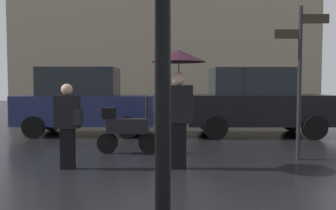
{
  "coord_description": "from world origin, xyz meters",
  "views": [
    {
      "loc": [
        0.17,
        -2.97,
        1.53
      ],
      "look_at": [
        0.18,
        4.63,
        1.08
      ],
      "focal_mm": 38.27,
      "sensor_mm": 36.0,
      "label": 1
    }
  ],
  "objects": [
    {
      "name": "parked_car_left",
      "position": [
        -2.35,
        7.86,
        1.0
      ],
      "size": [
        4.08,
        1.84,
        2.02
      ],
      "rotation": [
        0.0,
        0.0,
        -0.15
      ],
      "color": "#1E234C",
      "rests_on": "ground"
    },
    {
      "name": "pedestrian_with_bag",
      "position": [
        -1.61,
        3.41,
        0.87
      ],
      "size": [
        0.48,
        0.24,
        1.53
      ],
      "rotation": [
        0.0,
        0.0,
        3.68
      ],
      "color": "black",
      "rests_on": "ground"
    },
    {
      "name": "street_signpost",
      "position": [
        2.81,
        4.21,
        1.86
      ],
      "size": [
        1.08,
        0.08,
        3.07
      ],
      "color": "black",
      "rests_on": "ground"
    },
    {
      "name": "parked_car_right",
      "position": [
        2.78,
        7.69,
        1.01
      ],
      "size": [
        4.2,
        1.99,
        2.0
      ],
      "rotation": [
        0.0,
        0.0,
        3.37
      ],
      "color": "black",
      "rests_on": "ground"
    },
    {
      "name": "pedestrian_with_umbrella",
      "position": [
        0.36,
        3.42,
        1.63
      ],
      "size": [
        0.97,
        0.97,
        2.14
      ],
      "rotation": [
        0.0,
        0.0,
        3.42
      ],
      "color": "black",
      "rests_on": "ground"
    },
    {
      "name": "parked_scooter",
      "position": [
        -0.75,
        4.84,
        0.55
      ],
      "size": [
        1.38,
        0.32,
        1.23
      ],
      "rotation": [
        0.0,
        0.0,
        0.38
      ],
      "color": "black",
      "rests_on": "ground"
    }
  ]
}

